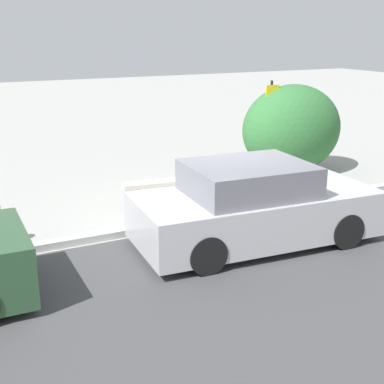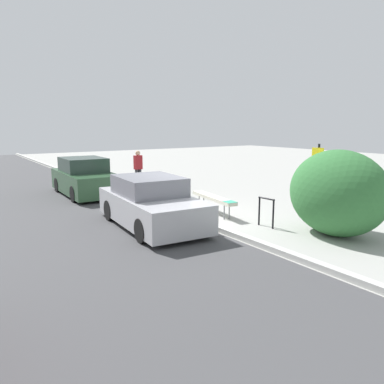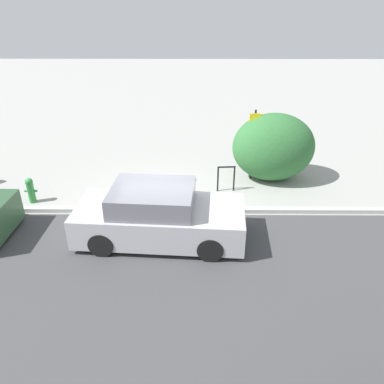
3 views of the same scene
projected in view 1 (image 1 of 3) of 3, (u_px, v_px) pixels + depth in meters
name	position (u px, v px, depth m)	size (l,w,h in m)	color
ground_plane	(212.00, 220.00, 10.11)	(60.00, 60.00, 0.00)	#9E9E99
curb	(212.00, 217.00, 10.09)	(60.00, 0.20, 0.13)	#B7B7B2
bench	(180.00, 182.00, 10.82)	(2.35, 0.62, 0.57)	gray
bike_rack	(259.00, 167.00, 11.92)	(0.55, 0.09, 0.83)	black
sign_post	(271.00, 119.00, 12.83)	(0.36, 0.08, 2.30)	black
shrub_hedge	(292.00, 129.00, 13.20)	(2.61, 1.93, 2.19)	#337038
parked_car_near	(254.00, 207.00, 8.87)	(4.15, 2.02, 1.39)	black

